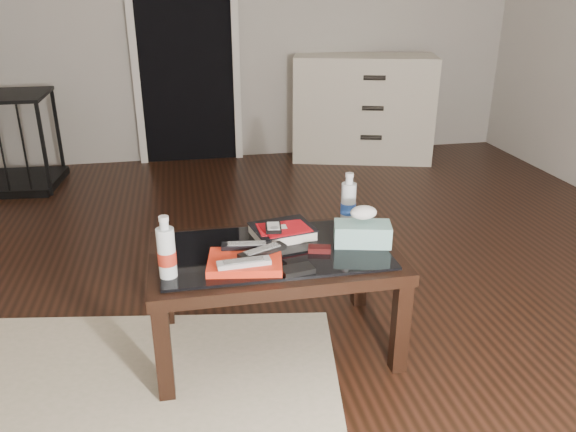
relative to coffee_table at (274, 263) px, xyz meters
name	(u,v)px	position (x,y,z in m)	size (l,w,h in m)	color
ground	(289,290)	(0.15, 0.45, -0.40)	(5.00, 5.00, 0.00)	black
doorway	(185,41)	(-0.25, 2.92, 0.63)	(0.90, 0.08, 2.07)	black
coffee_table	(274,263)	(0.00, 0.00, 0.00)	(1.00, 0.60, 0.46)	black
dresser	(363,108)	(1.25, 2.68, 0.05)	(1.29, 0.81, 0.90)	beige
magazines	(245,262)	(-0.13, -0.12, 0.08)	(0.28, 0.21, 0.03)	red
remote_silver	(244,262)	(-0.14, -0.17, 0.11)	(0.20, 0.05, 0.02)	silver
remote_black_front	(262,251)	(-0.06, -0.09, 0.11)	(0.20, 0.05, 0.02)	black
remote_black_back	(247,245)	(-0.11, -0.03, 0.11)	(0.20, 0.05, 0.02)	black
textbook	(282,231)	(0.06, 0.12, 0.09)	(0.25, 0.20, 0.05)	black
dvd_mailers	(281,228)	(0.04, 0.10, 0.11)	(0.19, 0.14, 0.01)	#B80C14
ipod	(273,227)	(0.01, 0.08, 0.12)	(0.06, 0.10, 0.02)	black
flip_phone	(320,249)	(0.18, -0.05, 0.08)	(0.09, 0.05, 0.02)	black
wallet	(298,270)	(0.05, -0.21, 0.07)	(0.12, 0.07, 0.02)	black
water_bottle_left	(166,247)	(-0.42, -0.15, 0.18)	(0.07, 0.07, 0.24)	white
water_bottle_right	(348,199)	(0.37, 0.20, 0.18)	(0.07, 0.07, 0.24)	white
tissue_box	(362,234)	(0.37, -0.02, 0.11)	(0.23, 0.12, 0.09)	teal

